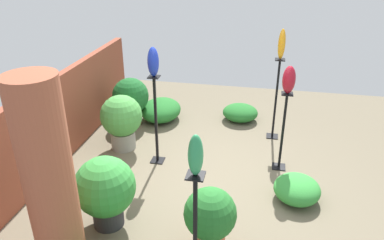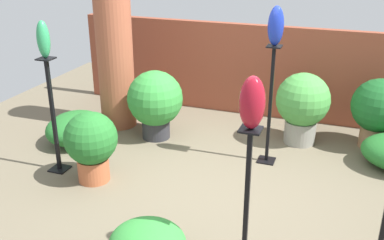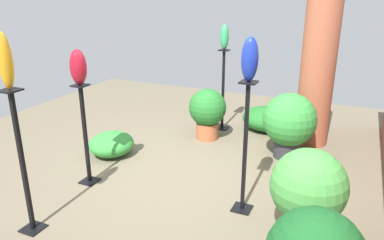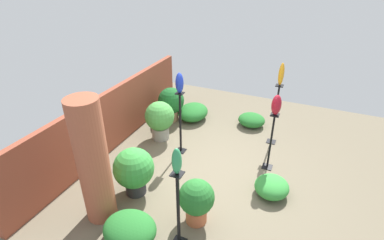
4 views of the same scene
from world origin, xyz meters
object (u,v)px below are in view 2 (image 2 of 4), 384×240
(art_vase_cobalt, at_px, (276,26))
(potted_plant_mid_left, at_px, (91,143))
(potted_plant_near_pillar, at_px, (378,109))
(potted_plant_front_left, at_px, (303,104))
(pedestal_cobalt, at_px, (270,111))
(brick_pillar, at_px, (115,51))
(pedestal_ruby, at_px, (246,206))
(art_vase_ruby, at_px, (252,103))
(pedestal_jade, at_px, (54,121))
(art_vase_jade, at_px, (43,39))
(potted_plant_back_center, at_px, (155,101))

(art_vase_cobalt, distance_m, potted_plant_mid_left, 2.32)
(potted_plant_near_pillar, distance_m, potted_plant_front_left, 0.91)
(art_vase_cobalt, height_order, potted_plant_front_left, art_vase_cobalt)
(pedestal_cobalt, distance_m, potted_plant_near_pillar, 1.46)
(brick_pillar, bearing_deg, pedestal_ruby, -43.62)
(pedestal_ruby, xyz_separation_m, art_vase_ruby, (0.00, 0.00, 0.85))
(pedestal_jade, bearing_deg, pedestal_ruby, -19.53)
(art_vase_ruby, height_order, potted_plant_front_left, art_vase_ruby)
(pedestal_jade, height_order, potted_plant_front_left, pedestal_jade)
(art_vase_ruby, distance_m, potted_plant_front_left, 2.68)
(art_vase_jade, bearing_deg, art_vase_cobalt, 25.00)
(pedestal_jade, height_order, potted_plant_near_pillar, pedestal_jade)
(brick_pillar, relative_size, potted_plant_front_left, 2.29)
(pedestal_jade, relative_size, art_vase_ruby, 3.33)
(pedestal_cobalt, height_order, art_vase_ruby, art_vase_ruby)
(art_vase_ruby, relative_size, potted_plant_mid_left, 0.50)
(pedestal_jade, relative_size, art_vase_jade, 3.37)
(pedestal_ruby, relative_size, potted_plant_back_center, 1.33)
(pedestal_jade, bearing_deg, art_vase_cobalt, 25.00)
(brick_pillar, relative_size, potted_plant_mid_left, 2.68)
(potted_plant_front_left, xyz_separation_m, potted_plant_back_center, (-1.81, -0.49, -0.01))
(potted_plant_near_pillar, xyz_separation_m, potted_plant_back_center, (-2.71, -0.66, -0.00))
(pedestal_cobalt, distance_m, art_vase_ruby, 2.02)
(pedestal_cobalt, bearing_deg, art_vase_cobalt, 90.00)
(pedestal_ruby, relative_size, potted_plant_front_left, 1.31)
(potted_plant_back_center, bearing_deg, potted_plant_mid_left, -97.91)
(pedestal_ruby, relative_size, potted_plant_near_pillar, 1.35)
(potted_plant_near_pillar, relative_size, potted_plant_back_center, 0.99)
(pedestal_ruby, distance_m, potted_plant_near_pillar, 2.88)
(pedestal_ruby, distance_m, art_vase_ruby, 0.85)
(potted_plant_near_pillar, relative_size, potted_plant_front_left, 0.97)
(brick_pillar, height_order, pedestal_ruby, brick_pillar)
(potted_plant_back_center, bearing_deg, pedestal_ruby, -50.18)
(potted_plant_near_pillar, bearing_deg, art_vase_jade, -151.18)
(art_vase_jade, height_order, potted_plant_near_pillar, art_vase_jade)
(pedestal_ruby, height_order, potted_plant_near_pillar, pedestal_ruby)
(potted_plant_front_left, bearing_deg, potted_plant_near_pillar, 10.67)
(pedestal_cobalt, height_order, art_vase_jade, art_vase_jade)
(brick_pillar, height_order, art_vase_jade, brick_pillar)
(pedestal_ruby, height_order, pedestal_jade, pedestal_jade)
(art_vase_ruby, xyz_separation_m, potted_plant_mid_left, (-1.88, 0.78, -0.96))
(pedestal_cobalt, distance_m, potted_plant_mid_left, 2.02)
(pedestal_cobalt, distance_m, art_vase_cobalt, 0.96)
(pedestal_cobalt, relative_size, art_vase_cobalt, 3.30)
(pedestal_cobalt, bearing_deg, potted_plant_back_center, 173.38)
(pedestal_jade, relative_size, potted_plant_near_pillar, 1.47)
(pedestal_jade, height_order, art_vase_jade, art_vase_jade)
(pedestal_jade, xyz_separation_m, potted_plant_back_center, (0.68, 1.20, -0.09))
(pedestal_cobalt, relative_size, potted_plant_back_center, 1.54)
(brick_pillar, distance_m, potted_plant_mid_left, 1.68)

